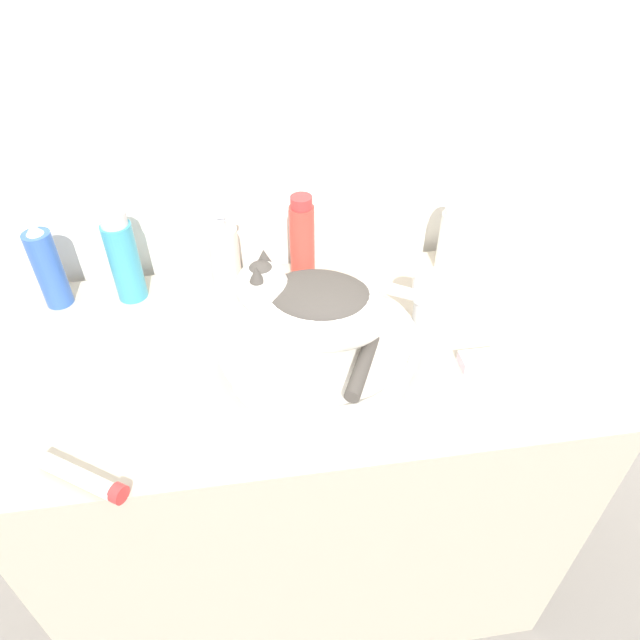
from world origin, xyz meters
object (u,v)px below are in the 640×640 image
Objects in this scene: soap_pump_bottle at (225,258)px; faucet at (421,296)px; shampoo_bottle_tall at (302,242)px; spray_bottle_trigger at (48,268)px; soap_bar at (480,361)px; cat at (312,305)px; mouthwash_bottle at (124,258)px; cream_tube at (82,478)px; lotion_bottle_white at (454,234)px.

faucet is at bearing -27.13° from soap_pump_bottle.
shampoo_bottle_tall is 0.54m from spray_bottle_trigger.
soap_bar is at bearing -46.72° from shampoo_bottle_tall.
cat is 0.45m from mouthwash_bottle.
cat is 1.58× the size of spray_bottle_trigger.
soap_pump_bottle reaches higher than soap_bar.
cream_tube is 0.74m from soap_bar.
lotion_bottle_white is 0.89m from spray_bottle_trigger.
lotion_bottle_white reaches higher than soap_bar.
soap_pump_bottle is 0.52m from lotion_bottle_white.
spray_bottle_trigger is at bearing 159.01° from soap_bar.
mouthwash_bottle is at bearing 86.39° from cream_tube.
mouthwash_bottle is (-0.37, 0.25, -0.03)m from cat.
spray_bottle_trigger is 2.49× the size of soap_bar.
cat reaches higher than mouthwash_bottle.
spray_bottle_trigger is at bearing 180.00° from soap_pump_bottle.
spray_bottle_trigger reaches higher than soap_pump_bottle.
faucet is at bearing -149.77° from cat.
soap_pump_bottle is 0.55m from cream_tube.
shampoo_bottle_tall is at bearing 49.56° from cream_tube.
faucet is 0.44m from soap_pump_bottle.
faucet is 0.80× the size of spray_bottle_trigger.
cat is 1.45× the size of shampoo_bottle_tall.
mouthwash_bottle is 0.74m from lotion_bottle_white.
soap_bar is (0.69, -0.33, -0.09)m from mouthwash_bottle.
shampoo_bottle_tall is (-0.22, 0.20, 0.02)m from faucet.
shampoo_bottle_tall is at bearing 180.00° from lotion_bottle_white.
soap_bar is at bearing -25.23° from mouthwash_bottle.
soap_pump_bottle is 0.21m from mouthwash_bottle.
soap_pump_bottle is at bearing 0.00° from spray_bottle_trigger.
soap_bar is at bearing -20.99° from spray_bottle_trigger.
faucet reaches higher than cream_tube.
lotion_bottle_white is at bearing -138.15° from faucet.
soap_bar is at bearing -34.23° from soap_pump_bottle.
shampoo_bottle_tall is 0.46m from soap_bar.
shampoo_bottle_tall is 0.65m from cream_tube.
mouthwash_bottle reaches higher than lotion_bottle_white.
soap_bar is at bearing 111.63° from faucet.
cat is 1.98× the size of faucet.
cat reaches higher than lotion_bottle_white.
shampoo_bottle_tall is 2.71× the size of soap_bar.
shampoo_bottle_tall is 1.14× the size of lotion_bottle_white.
soap_bar is (0.32, -0.08, -0.12)m from cat.
lotion_bottle_white is at bearing 0.00° from spray_bottle_trigger.
faucet is 0.17m from soap_bar.
soap_pump_bottle is 0.58m from soap_bar.
faucet is 0.79m from spray_bottle_trigger.
cream_tube is at bearing -147.49° from lotion_bottle_white.
mouthwash_bottle is 0.50m from cream_tube.
cream_tube is at bearing -167.40° from soap_bar.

